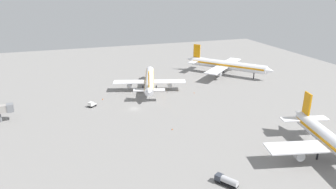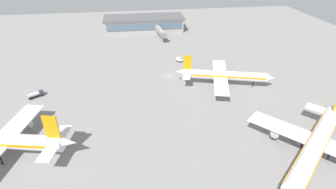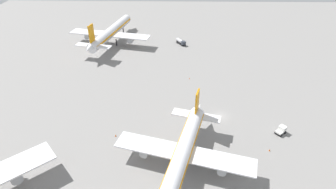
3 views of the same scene
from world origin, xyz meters
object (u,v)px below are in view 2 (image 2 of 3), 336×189
(airplane_at_gate, at_px, (317,143))
(baggage_tug, at_px, (179,60))
(airplane_distant, at_px, (223,75))
(fuel_truck, at_px, (36,94))
(safety_cone_mid_apron, at_px, (195,64))
(safety_cone_near_gate, at_px, (120,87))
(safety_cone_far_side, at_px, (208,109))

(airplane_at_gate, height_order, baggage_tug, airplane_at_gate)
(airplane_at_gate, relative_size, airplane_distant, 0.98)
(airplane_at_gate, bearing_deg, fuel_truck, -69.74)
(airplane_at_gate, distance_m, safety_cone_mid_apron, 77.00)
(airplane_at_gate, distance_m, airplane_distant, 51.28)
(safety_cone_near_gate, distance_m, safety_cone_mid_apron, 44.65)
(airplane_at_gate, height_order, safety_cone_near_gate, airplane_at_gate)
(safety_cone_mid_apron, bearing_deg, safety_cone_near_gate, 27.24)
(airplane_at_gate, distance_m, baggage_tug, 84.40)
(airplane_distant, relative_size, fuel_truck, 7.01)
(airplane_at_gate, bearing_deg, airplane_distant, -117.91)
(safety_cone_mid_apron, relative_size, safety_cone_far_side, 1.00)
(baggage_tug, bearing_deg, airplane_at_gate, 158.22)
(safety_cone_mid_apron, bearing_deg, airplane_at_gate, 104.45)
(airplane_at_gate, xyz_separation_m, safety_cone_far_side, (24.18, -30.59, -5.60))
(safety_cone_near_gate, bearing_deg, baggage_tug, -141.01)
(fuel_truck, distance_m, safety_cone_far_side, 73.21)
(baggage_tug, xyz_separation_m, safety_cone_near_gate, (32.07, 25.96, -0.86))
(airplane_at_gate, relative_size, baggage_tug, 11.61)
(airplane_distant, height_order, safety_cone_far_side, airplane_distant)
(safety_cone_near_gate, relative_size, safety_cone_far_side, 1.00)
(safety_cone_near_gate, bearing_deg, airplane_at_gate, 137.50)
(airplane_at_gate, xyz_separation_m, safety_cone_near_gate, (58.86, -53.93, -5.60))
(baggage_tug, bearing_deg, airplane_distant, 166.00)
(safety_cone_far_side, bearing_deg, airplane_distant, -122.43)
(safety_cone_near_gate, xyz_separation_m, safety_cone_far_side, (-34.68, 23.34, 0.00))
(baggage_tug, bearing_deg, safety_cone_far_side, 142.71)
(airplane_at_gate, relative_size, safety_cone_mid_apron, 72.42)
(airplane_distant, bearing_deg, baggage_tug, 131.99)
(airplane_at_gate, distance_m, safety_cone_far_side, 39.39)
(airplane_distant, relative_size, safety_cone_mid_apron, 73.75)
(airplane_at_gate, distance_m, safety_cone_near_gate, 80.03)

